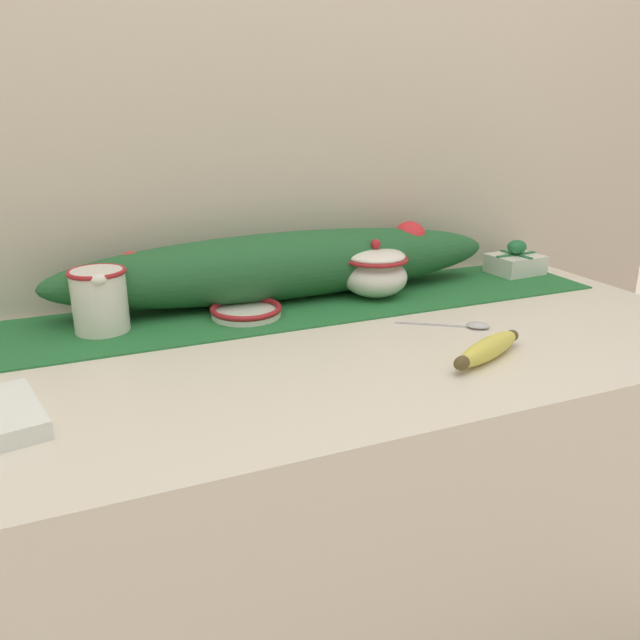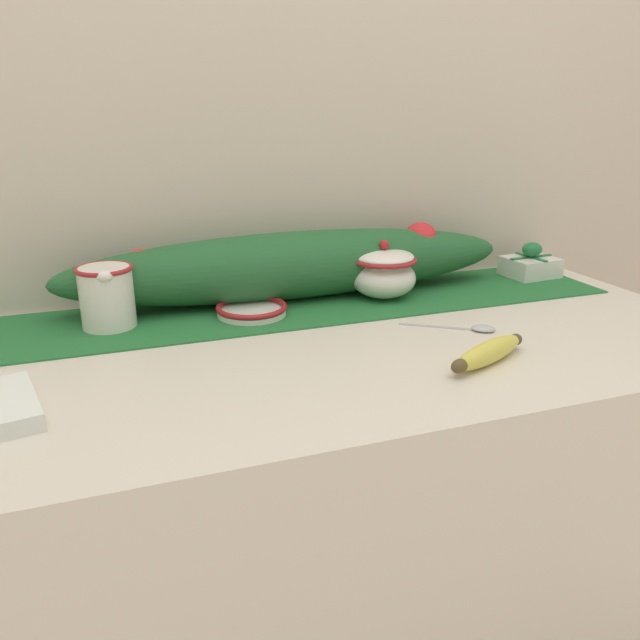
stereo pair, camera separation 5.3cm
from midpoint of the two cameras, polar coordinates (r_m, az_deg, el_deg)
countertop at (r=1.27m, az=2.99°, el=-20.77°), size 1.36×0.66×0.88m
back_wall at (r=1.31m, az=-2.57°, el=16.62°), size 2.16×0.04×2.40m
table_runner at (r=1.21m, az=-0.15°, el=1.29°), size 1.26×0.25×0.00m
cream_pitcher at (r=1.13m, az=-17.67°, el=2.25°), size 0.10×0.12×0.11m
sugar_bowl at (r=1.26m, az=7.02°, el=4.37°), size 0.13×0.13×0.12m
small_dish at (r=1.16m, az=-4.97°, el=0.95°), size 0.13×0.13×0.02m
banana at (r=0.98m, az=16.65°, el=-2.87°), size 0.17×0.10×0.03m
spoon at (r=1.12m, az=15.54°, el=-0.75°), size 0.15×0.11×0.01m
gift_box at (r=1.51m, az=19.64°, el=4.79°), size 0.12×0.10×0.08m
poinsettia_garland at (r=1.25m, az=-0.95°, el=5.10°), size 0.92×0.15×0.14m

